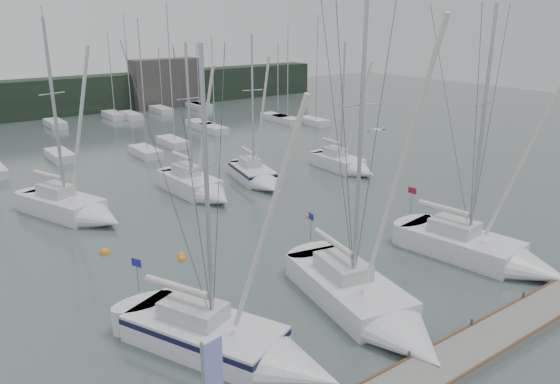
# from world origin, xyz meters

# --- Properties ---
(ground) EXTENTS (160.00, 160.00, 0.00)m
(ground) POSITION_xyz_m (0.00, 0.00, 0.00)
(ground) COLOR #4C5D5B
(ground) RESTS_ON ground
(dock) EXTENTS (24.00, 2.00, 0.40)m
(dock) POSITION_xyz_m (0.00, -5.00, 0.20)
(dock) COLOR slate
(dock) RESTS_ON ground
(far_treeline) EXTENTS (90.00, 4.00, 5.00)m
(far_treeline) POSITION_xyz_m (0.00, 62.00, 2.50)
(far_treeline) COLOR black
(far_treeline) RESTS_ON ground
(far_building_right) EXTENTS (10.00, 3.00, 7.00)m
(far_building_right) POSITION_xyz_m (18.00, 60.00, 3.50)
(far_building_right) COLOR #454240
(far_building_right) RESTS_ON ground
(mast_forest) EXTENTS (54.79, 26.62, 14.78)m
(mast_forest) POSITION_xyz_m (1.99, 45.42, 0.47)
(mast_forest) COLOR silver
(mast_forest) RESTS_ON ground
(sailboat_near_left) EXTENTS (6.44, 9.75, 13.14)m
(sailboat_near_left) POSITION_xyz_m (-6.98, 0.24, 0.58)
(sailboat_near_left) COLOR silver
(sailboat_near_left) RESTS_ON ground
(sailboat_near_center) EXTENTS (5.08, 10.77, 16.09)m
(sailboat_near_center) POSITION_xyz_m (-0.67, -0.91, 0.56)
(sailboat_near_center) COLOR silver
(sailboat_near_center) RESTS_ON ground
(sailboat_near_right) EXTENTS (4.35, 9.76, 14.69)m
(sailboat_near_right) POSITION_xyz_m (8.79, -0.68, 0.58)
(sailboat_near_right) COLOR silver
(sailboat_near_right) RESTS_ON ground
(sailboat_mid_b) EXTENTS (5.59, 9.00, 13.82)m
(sailboat_mid_b) POSITION_xyz_m (-7.29, 19.99, 0.62)
(sailboat_mid_b) COLOR silver
(sailboat_mid_b) RESTS_ON ground
(sailboat_mid_c) EXTENTS (2.97, 8.04, 12.03)m
(sailboat_mid_c) POSITION_xyz_m (1.59, 19.40, 0.62)
(sailboat_mid_c) COLOR silver
(sailboat_mid_c) RESTS_ON ground
(sailboat_mid_d) EXTENTS (3.96, 7.60, 12.45)m
(sailboat_mid_d) POSITION_xyz_m (6.89, 19.48, 0.57)
(sailboat_mid_d) COLOR silver
(sailboat_mid_d) RESTS_ON ground
(sailboat_mid_e) EXTENTS (2.55, 7.03, 11.75)m
(sailboat_mid_e) POSITION_xyz_m (15.26, 17.80, 0.55)
(sailboat_mid_e) COLOR silver
(sailboat_mid_e) RESTS_ON ground
(buoy_a) EXTENTS (0.47, 0.47, 0.47)m
(buoy_a) POSITION_xyz_m (-4.44, 10.53, 0.00)
(buoy_a) COLOR orange
(buoy_a) RESTS_ON ground
(buoy_b) EXTENTS (0.51, 0.51, 0.51)m
(buoy_b) POSITION_xyz_m (5.41, 11.04, 0.00)
(buoy_b) COLOR orange
(buoy_b) RESTS_ON ground
(buoy_c) EXTENTS (0.60, 0.60, 0.60)m
(buoy_c) POSITION_xyz_m (-7.79, 13.53, 0.00)
(buoy_c) COLOR orange
(buoy_c) RESTS_ON ground
(seagull) EXTENTS (1.03, 0.46, 0.20)m
(seagull) POSITION_xyz_m (3.30, 3.33, 7.52)
(seagull) COLOR white
(seagull) RESTS_ON ground
(buoy_d) EXTENTS (0.48, 0.48, 0.48)m
(buoy_d) POSITION_xyz_m (-4.63, 10.07, 0.00)
(buoy_d) COLOR orange
(buoy_d) RESTS_ON ground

